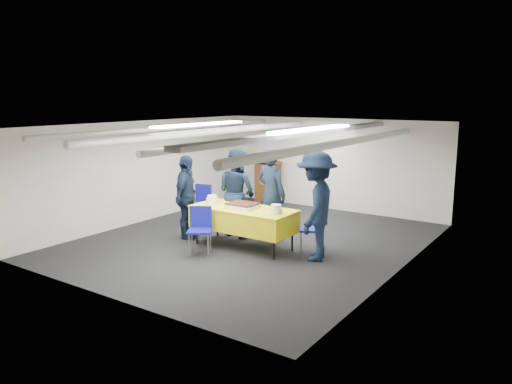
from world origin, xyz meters
TOP-DOWN VIEW (x-y plane):
  - ground at (0.00, 0.00)m, footprint 7.00×7.00m
  - room_shell at (0.09, 0.41)m, footprint 6.00×7.00m
  - serving_table at (0.10, -0.44)m, footprint 2.02×0.88m
  - sheet_cake at (0.09, -0.45)m, footprint 0.57×0.44m
  - plate_stack_left at (-0.61, -0.49)m, footprint 0.23×0.23m
  - plate_stack_right at (0.86, -0.49)m, footprint 0.23×0.23m
  - podium at (-1.60, 3.05)m, footprint 0.62×0.53m
  - chair_near at (-0.32, -1.19)m, footprint 0.58×0.58m
  - chair_right at (1.39, 0.02)m, footprint 0.57×0.57m
  - chair_left at (-1.79, 0.57)m, footprint 0.51×0.51m
  - sailor_a at (0.26, 0.29)m, footprint 0.74×0.54m
  - sailor_b at (-0.51, 0.19)m, footprint 0.98×0.83m
  - sailor_c at (-1.23, -0.55)m, footprint 0.77×1.07m
  - sailor_d at (1.56, -0.30)m, footprint 1.05×1.40m

SIDE VIEW (x-z plane):
  - ground at x=0.00m, z-range 0.00..0.00m
  - chair_near at x=-0.32m, z-range 0.10..0.97m
  - chair_right at x=1.39m, z-range 0.10..0.97m
  - chair_left at x=-1.79m, z-range 0.10..0.97m
  - serving_table at x=0.10m, z-range 0.17..0.94m
  - podium at x=-1.60m, z-range -0.01..1.24m
  - sheet_cake at x=0.09m, z-range 0.77..0.87m
  - sailor_c at x=-1.23m, z-range 0.00..1.69m
  - plate_stack_right at x=0.86m, z-range 0.76..0.93m
  - plate_stack_left at x=-0.61m, z-range 0.76..0.93m
  - sailor_b at x=-0.51m, z-range 0.00..1.80m
  - sailor_a at x=0.26m, z-range 0.00..1.86m
  - sailor_d at x=1.56m, z-range 0.00..1.93m
  - room_shell at x=0.09m, z-range 0.66..2.96m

